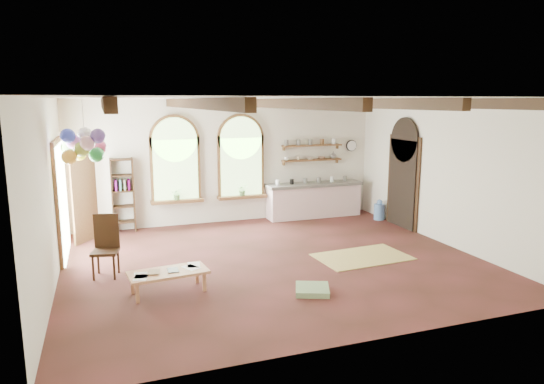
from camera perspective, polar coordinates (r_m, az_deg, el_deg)
name	(u,v)px	position (r m, az deg, el deg)	size (l,w,h in m)	color
floor	(274,261)	(9.76, 0.27, -8.12)	(8.00, 8.00, 0.00)	#5D2826
ceiling_beams	(274,103)	(9.24, 0.29, 10.40)	(6.20, 6.80, 0.18)	#351F11
window_left	(175,162)	(12.34, -11.30, 3.43)	(1.30, 0.28, 2.20)	brown
window_right	(241,160)	(12.69, -3.67, 3.81)	(1.30, 0.28, 2.20)	brown
left_doorway	(62,201)	(10.72, -23.52, -0.95)	(0.10, 1.90, 2.50)	brown
right_doorway	(402,184)	(12.57, 15.09, 0.95)	(0.10, 1.30, 2.40)	black
kitchen_counter	(314,200)	(13.34, 4.95, -0.90)	(2.68, 0.62, 0.94)	silver
wall_shelf_lower	(312,160)	(13.33, 4.71, 3.77)	(1.70, 0.24, 0.04)	brown
wall_shelf_upper	(312,145)	(13.29, 4.73, 5.48)	(1.70, 0.24, 0.04)	brown
wall_clock	(351,146)	(13.91, 9.34, 5.41)	(0.32, 0.32, 0.04)	black
bookshelf	(123,195)	(12.23, -17.13, -0.38)	(0.53, 0.32, 1.80)	#351F11
coffee_table	(168,274)	(8.33, -12.11, -9.38)	(1.34, 0.73, 0.37)	tan
side_chair	(106,259)	(9.36, -18.94, -7.46)	(0.54, 0.54, 1.13)	#351F11
floor_mat	(362,257)	(10.16, 10.57, -7.50)	(1.86, 1.15, 0.02)	tan
floor_cushion	(312,290)	(8.27, 4.76, -11.37)	(0.55, 0.55, 0.10)	gray
water_jug_a	(340,205)	(13.73, 7.98, -1.56)	(0.31, 0.31, 0.60)	#5F8ACB
water_jug_b	(379,211)	(13.32, 12.51, -2.18)	(0.28, 0.28, 0.55)	#5F8ACB
balloon_cluster	(85,146)	(9.54, -21.19, 5.09)	(0.81, 0.89, 1.16)	silver
table_book	(148,272)	(8.30, -14.35, -9.16)	(0.18, 0.26, 0.02)	olive
tablet	(173,270)	(8.34, -11.57, -8.99)	(0.18, 0.26, 0.01)	black
potted_plant_left	(177,194)	(12.36, -11.10, -0.23)	(0.27, 0.23, 0.30)	#598C4C
potted_plant_right	(242,190)	(12.70, -3.50, 0.25)	(0.27, 0.23, 0.30)	#598C4C
shelf_cup_a	(286,159)	(13.04, 1.69, 3.95)	(0.12, 0.10, 0.10)	white
shelf_cup_b	(298,158)	(13.17, 3.12, 4.00)	(0.10, 0.10, 0.09)	beige
shelf_bowl_a	(310,158)	(13.31, 4.51, 3.96)	(0.22, 0.22, 0.05)	beige
shelf_bowl_b	(322,158)	(13.45, 5.88, 4.03)	(0.20, 0.20, 0.06)	#8C664C
shelf_vase	(333,155)	(13.60, 7.22, 4.35)	(0.18, 0.18, 0.19)	slate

